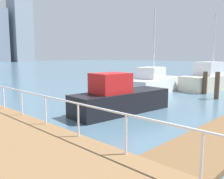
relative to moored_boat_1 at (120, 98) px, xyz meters
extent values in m
plane|color=slate|center=(-1.35, 6.02, -0.75)|extent=(300.00, 300.00, 0.00)
cylinder|color=white|center=(-4.50, -6.36, 0.18)|extent=(0.06, 0.06, 1.05)
cylinder|color=white|center=(-4.50, -4.38, 0.18)|extent=(0.06, 0.06, 1.05)
cylinder|color=white|center=(-4.50, -2.39, 0.18)|extent=(0.06, 0.06, 1.05)
cylinder|color=white|center=(-4.50, -0.40, 0.18)|extent=(0.06, 0.06, 1.05)
cylinder|color=white|center=(-4.50, 1.58, 0.18)|extent=(0.06, 0.06, 1.05)
cylinder|color=white|center=(-4.50, 3.57, 0.18)|extent=(0.06, 0.06, 1.05)
cylinder|color=white|center=(-4.50, -6.36, 0.70)|extent=(0.06, 23.84, 0.06)
cylinder|color=brown|center=(7.68, -2.03, 0.19)|extent=(0.32, 0.32, 1.88)
cylinder|color=brown|center=(9.34, -0.48, 0.13)|extent=(0.35, 0.35, 1.76)
cube|color=black|center=(0.14, -0.01, -0.20)|extent=(5.77, 2.24, 1.10)
cube|color=red|center=(-0.61, 0.05, 0.85)|extent=(1.91, 1.56, 1.00)
cube|color=beige|center=(12.60, 0.27, -0.11)|extent=(7.38, 3.02, 1.27)
cube|color=white|center=(12.07, 0.35, 1.12)|extent=(2.64, 1.98, 1.19)
cylinder|color=silver|center=(12.60, 0.27, 3.19)|extent=(0.12, 0.12, 5.35)
cube|color=white|center=(6.89, 2.70, -0.15)|extent=(6.38, 2.86, 1.20)
cube|color=white|center=(6.40, 2.63, 0.90)|extent=(2.31, 1.91, 0.90)
cylinder|color=silver|center=(6.89, 2.70, 3.10)|extent=(0.12, 0.12, 5.31)
cube|color=#8C939E|center=(55.66, 131.65, 35.34)|extent=(11.03, 11.52, 72.17)
camera|label=1|loc=(-8.91, -8.22, 2.14)|focal=37.97mm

